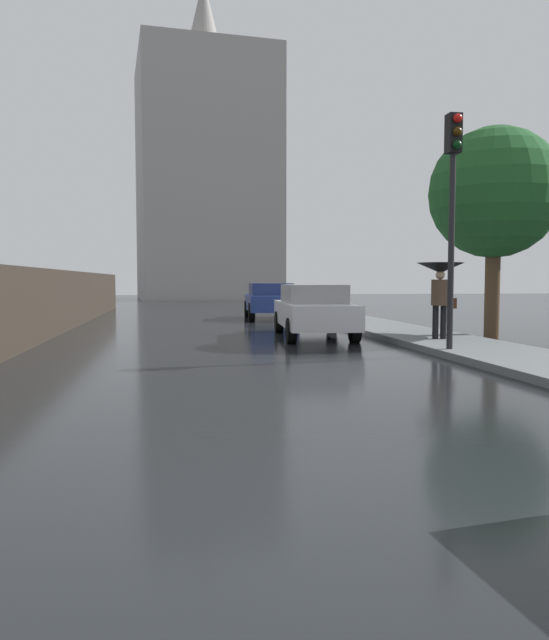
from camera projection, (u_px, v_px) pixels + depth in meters
The scene contains 7 objects.
ground at pixel (346, 510), 3.97m from camera, with size 120.00×120.00×0.00m, color black.
car_white_mid_road at pixel (313, 309), 16.06m from camera, with size 2.02×4.68×1.38m.
car_blue_far_ahead at pixel (270, 300), 23.46m from camera, with size 2.01×4.04×1.38m.
pedestrian_with_umbrella_near at pixel (440, 278), 14.05m from camera, with size 1.07×1.07×1.76m.
traffic_light at pixel (453, 188), 11.85m from camera, with size 0.26×0.39×4.57m.
street_tree_near at pixel (494, 194), 15.31m from camera, with size 3.27×3.27×5.33m.
distant_tower at pixel (205, 177), 48.94m from camera, with size 11.45×12.27×25.30m.
Camera 1 is at (-1.09, -3.75, 1.50)m, focal length 34.24 mm.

